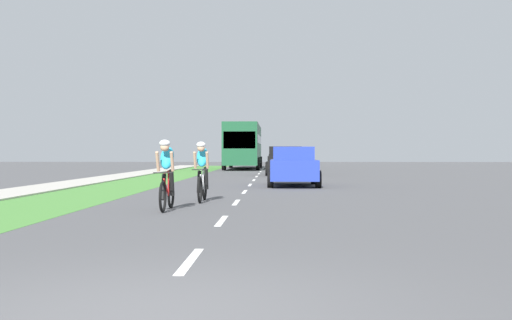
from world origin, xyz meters
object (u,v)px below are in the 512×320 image
object	(u,v)px
pickup_black	(285,161)
bus_dark_green	(244,144)
sedan_blue	(293,166)
cyclist_trailing	(202,171)
cyclist_lead	(167,174)

from	to	relation	value
pickup_black	bus_dark_green	xyz separation A→B (m)	(-3.08, 13.10, 1.15)
sedan_blue	pickup_black	size ratio (longest dim) A/B	0.84
cyclist_trailing	sedan_blue	size ratio (longest dim) A/B	0.40
cyclist_trailing	sedan_blue	distance (m)	8.30
cyclist_lead	sedan_blue	bearing A→B (deg)	73.19
sedan_blue	pickup_black	bearing A→B (deg)	90.71
cyclist_trailing	bus_dark_green	xyz separation A→B (m)	(-0.60, 32.53, 1.17)
cyclist_lead	sedan_blue	xyz separation A→B (m)	(3.12, 10.34, -0.04)
bus_dark_green	cyclist_lead	bearing A→B (deg)	-89.83
pickup_black	bus_dark_green	size ratio (longest dim) A/B	0.44
cyclist_trailing	pickup_black	distance (m)	19.59
sedan_blue	pickup_black	xyz separation A→B (m)	(-0.14, 11.56, 0.06)
sedan_blue	pickup_black	world-z (taller)	pickup_black
pickup_black	bus_dark_green	distance (m)	13.51
bus_dark_green	cyclist_trailing	bearing A→B (deg)	-88.94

